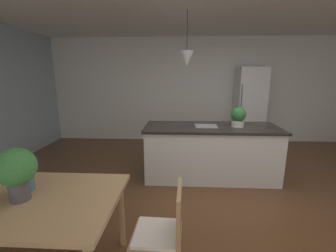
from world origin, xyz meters
The scene contains 10 objects.
ground_plane centered at (0.00, 0.00, -0.02)m, with size 10.00×8.40×0.04m, color brown.
wall_back_kitchen centered at (0.00, 3.26, 1.35)m, with size 10.00×0.12×2.70m, color white.
dining_table centered at (-2.09, -1.13, 0.68)m, with size 1.84×0.95×0.75m.
chair_kitchen_end centered at (-0.80, -1.13, 0.47)m, with size 0.42×0.42×0.87m.
kitchen_island centered at (-0.13, 0.93, 0.46)m, with size 2.22×0.86×0.91m.
refrigerator centered at (1.07, 2.86, 0.97)m, with size 0.66×0.67×1.93m.
pendant_over_island_main centered at (-0.57, 0.93, 1.99)m, with size 0.22×0.22×0.83m.
potted_plant_on_island centered at (0.30, 0.93, 1.07)m, with size 0.25×0.25×0.33m.
potted_plant_on_table centered at (-1.93, -1.16, 1.01)m, with size 0.30×0.30×0.43m.
vase_on_dining_table centered at (-1.99, -1.01, 0.84)m, with size 0.13×0.13×0.19m.
Camera 1 is at (-0.68, -2.68, 1.71)m, focal length 23.50 mm.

